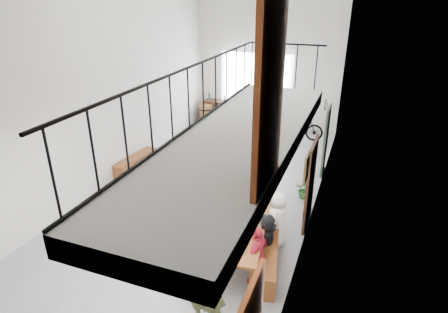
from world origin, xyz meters
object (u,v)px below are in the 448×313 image
at_px(host_standing, 205,280).
at_px(bicycle_near, 277,119).
at_px(tasting_table, 240,227).
at_px(side_bench, 136,163).
at_px(serving_counter, 225,113).
at_px(oak_barrel, 206,114).
at_px(bench_inner, 205,241).

height_order(host_standing, bicycle_near, host_standing).
xyz_separation_m(tasting_table, side_bench, (-4.14, 2.67, -0.48)).
distance_m(serving_counter, bicycle_near, 2.16).
height_order(oak_barrel, bicycle_near, bicycle_near).
distance_m(side_bench, bicycle_near, 5.72).
distance_m(bench_inner, oak_barrel, 8.15).
bearing_deg(tasting_table, bicycle_near, 90.17).
relative_size(host_standing, bicycle_near, 1.07).
relative_size(serving_counter, bicycle_near, 0.92).
bearing_deg(bench_inner, bicycle_near, 85.20).
distance_m(bench_inner, host_standing, 2.07).
height_order(side_bench, host_standing, host_standing).
relative_size(tasting_table, side_bench, 1.54).
xyz_separation_m(host_standing, bicycle_near, (-1.12, 9.32, -0.50)).
xyz_separation_m(serving_counter, bicycle_near, (2.15, -0.19, 0.04)).
bearing_deg(bicycle_near, bench_inner, -156.33).
height_order(oak_barrel, host_standing, host_standing).
relative_size(serving_counter, host_standing, 0.87).
distance_m(host_standing, bicycle_near, 9.40).
xyz_separation_m(tasting_table, serving_counter, (-3.20, 7.67, -0.26)).
bearing_deg(serving_counter, oak_barrel, -158.35).
xyz_separation_m(bench_inner, host_standing, (0.78, -1.77, 0.73)).
xyz_separation_m(bench_inner, serving_counter, (-2.48, 7.75, 0.19)).
distance_m(tasting_table, bench_inner, 0.85).
bearing_deg(tasting_table, host_standing, -95.63).
bearing_deg(serving_counter, bench_inner, -69.87).
relative_size(tasting_table, oak_barrel, 3.13).
relative_size(side_bench, oak_barrel, 2.03).
relative_size(tasting_table, host_standing, 1.28).
bearing_deg(bicycle_near, side_bench, 168.38).
height_order(side_bench, bicycle_near, bicycle_near).
bearing_deg(bench_inner, side_bench, 133.92).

